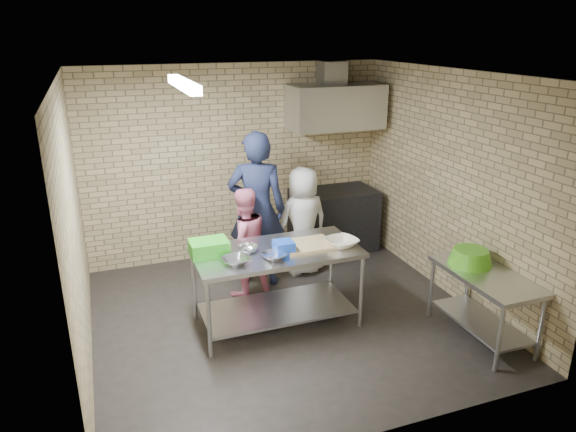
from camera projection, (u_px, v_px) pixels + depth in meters
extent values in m
plane|color=black|center=(286.00, 317.00, 6.08)|extent=(4.20, 4.20, 0.00)
plane|color=black|center=(285.00, 74.00, 5.18)|extent=(4.20, 4.20, 0.00)
cube|color=tan|center=(237.00, 163.00, 7.40)|extent=(4.20, 0.06, 2.70)
cube|color=tan|center=(379.00, 287.00, 3.86)|extent=(4.20, 0.06, 2.70)
cube|color=tan|center=(74.00, 230.00, 4.95)|extent=(0.06, 4.00, 2.70)
cube|color=tan|center=(451.00, 186.00, 6.31)|extent=(0.06, 4.00, 2.70)
cube|color=#B3B6BB|center=(277.00, 287.00, 5.82)|extent=(1.78, 0.89, 0.89)
cube|color=silver|center=(482.00, 306.00, 5.57)|extent=(0.60, 1.20, 0.75)
cube|color=black|center=(333.00, 220.00, 7.83)|extent=(1.20, 0.70, 0.90)
cube|color=silver|center=(335.00, 107.00, 7.32)|extent=(1.30, 0.60, 0.60)
cube|color=#A5A8AD|center=(332.00, 72.00, 7.30)|extent=(0.35, 0.30, 0.30)
cube|color=#3F2B19|center=(348.00, 117.00, 7.65)|extent=(0.80, 0.20, 0.04)
cube|color=white|center=(183.00, 84.00, 4.87)|extent=(0.10, 1.25, 0.08)
cube|color=green|center=(209.00, 248.00, 5.52)|extent=(0.39, 0.30, 0.16)
cube|color=blue|center=(284.00, 247.00, 5.58)|extent=(0.20, 0.20, 0.13)
cube|color=tan|center=(307.00, 245.00, 5.76)|extent=(0.54, 0.41, 0.03)
imported|color=#A9ABB0|center=(236.00, 261.00, 5.32)|extent=(0.33, 0.33, 0.07)
imported|color=silver|center=(248.00, 249.00, 5.61)|extent=(0.25, 0.25, 0.07)
imported|color=#B5B6BC|center=(274.00, 256.00, 5.43)|extent=(0.31, 0.31, 0.06)
imported|color=beige|center=(342.00, 242.00, 5.75)|extent=(0.41, 0.41, 0.08)
cylinder|color=green|center=(358.00, 109.00, 7.66)|extent=(0.06, 0.06, 0.15)
imported|color=#151734|center=(257.00, 210.00, 6.60)|extent=(0.84, 0.70, 1.98)
imported|color=pink|center=(244.00, 242.00, 6.41)|extent=(0.75, 0.64, 1.36)
imported|color=white|center=(303.00, 221.00, 6.97)|extent=(0.76, 0.55, 1.46)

